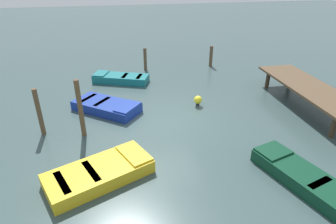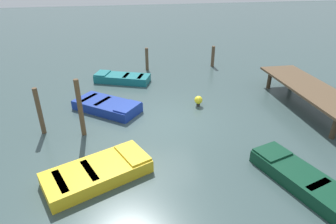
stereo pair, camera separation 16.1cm
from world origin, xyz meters
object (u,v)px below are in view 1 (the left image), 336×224
(rowboat_blue, at_px, (107,106))
(mooring_piling_mid_right, at_px, (145,59))
(rowboat_dark_green, at_px, (309,181))
(rowboat_yellow, at_px, (100,173))
(mooring_piling_near_left, at_px, (80,109))
(mooring_piling_center, at_px, (211,56))
(marker_buoy, at_px, (198,100))
(dock_segment, at_px, (310,89))
(rowboat_teal, at_px, (121,78))
(mooring_piling_near_right, at_px, (39,112))

(rowboat_blue, relative_size, mooring_piling_mid_right, 2.29)
(rowboat_dark_green, height_order, mooring_piling_mid_right, mooring_piling_mid_right)
(mooring_piling_mid_right, bearing_deg, rowboat_yellow, -15.60)
(mooring_piling_near_left, bearing_deg, mooring_piling_center, 133.01)
(mooring_piling_near_left, height_order, marker_buoy, mooring_piling_near_left)
(rowboat_blue, xyz_separation_m, rowboat_yellow, (4.48, -0.29, -0.00))
(mooring_piling_near_left, relative_size, mooring_piling_center, 1.72)
(dock_segment, height_order, rowboat_teal, dock_segment)
(mooring_piling_near_right, height_order, mooring_piling_mid_right, mooring_piling_near_right)
(rowboat_yellow, bearing_deg, rowboat_teal, 58.53)
(mooring_piling_near_right, relative_size, mooring_piling_mid_right, 1.37)
(rowboat_dark_green, relative_size, mooring_piling_mid_right, 2.78)
(mooring_piling_near_left, bearing_deg, rowboat_yellow, 12.77)
(mooring_piling_mid_right, bearing_deg, rowboat_teal, -41.73)
(rowboat_yellow, height_order, marker_buoy, marker_buoy)
(mooring_piling_near_right, distance_m, mooring_piling_center, 10.98)
(mooring_piling_center, bearing_deg, mooring_piling_near_right, -53.83)
(dock_segment, relative_size, rowboat_blue, 2.03)
(rowboat_dark_green, distance_m, rowboat_yellow, 5.96)
(dock_segment, xyz_separation_m, mooring_piling_mid_right, (-6.60, -6.31, -0.18))
(rowboat_blue, bearing_deg, mooring_piling_near_left, -76.26)
(rowboat_yellow, relative_size, mooring_piling_near_left, 1.52)
(mooring_piling_mid_right, xyz_separation_m, mooring_piling_near_left, (7.01, -3.28, 0.43))
(mooring_piling_near_right, bearing_deg, marker_buoy, 99.90)
(rowboat_teal, xyz_separation_m, mooring_piling_near_right, (4.81, -3.16, 0.69))
(dock_segment, bearing_deg, rowboat_dark_green, -33.47)
(rowboat_teal, height_order, mooring_piling_center, mooring_piling_center)
(rowboat_yellow, bearing_deg, marker_buoy, 20.40)
(rowboat_yellow, bearing_deg, mooring_piling_near_left, 79.21)
(rowboat_blue, bearing_deg, rowboat_dark_green, -9.16)
(mooring_piling_near_right, relative_size, marker_buoy, 3.78)
(dock_segment, bearing_deg, mooring_piling_mid_right, -134.56)
(rowboat_dark_green, bearing_deg, dock_segment, -51.74)
(rowboat_dark_green, distance_m, mooring_piling_near_left, 7.66)
(rowboat_yellow, distance_m, mooring_piling_mid_right, 10.00)
(mooring_piling_mid_right, bearing_deg, mooring_piling_center, 88.24)
(rowboat_blue, bearing_deg, marker_buoy, 33.97)
(rowboat_yellow, bearing_deg, rowboat_dark_green, -39.23)
(rowboat_dark_green, bearing_deg, mooring_piling_mid_right, -1.39)
(mooring_piling_mid_right, xyz_separation_m, marker_buoy, (5.50, 1.59, -0.38))
(mooring_piling_near_left, distance_m, mooring_piling_center, 10.10)
(rowboat_teal, bearing_deg, mooring_piling_mid_right, -109.93)
(mooring_piling_mid_right, height_order, mooring_piling_near_left, mooring_piling_near_left)
(rowboat_teal, height_order, mooring_piling_near_right, mooring_piling_near_right)
(rowboat_yellow, relative_size, mooring_piling_center, 2.62)
(mooring_piling_mid_right, height_order, marker_buoy, mooring_piling_mid_right)
(mooring_piling_near_right, height_order, mooring_piling_center, mooring_piling_near_right)
(dock_segment, height_order, mooring_piling_near_left, mooring_piling_near_left)
(rowboat_dark_green, distance_m, mooring_piling_center, 11.16)
(rowboat_blue, height_order, marker_buoy, marker_buoy)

